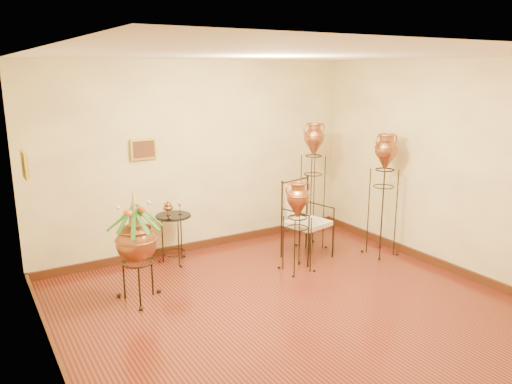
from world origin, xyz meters
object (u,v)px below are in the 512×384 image
amphora_mid (383,194)px  planter_urn (136,238)px  side_table (174,238)px  amphora_tall (313,185)px  armchair (308,220)px

amphora_mid → planter_urn: size_ratio=1.31×
amphora_mid → side_table: 3.06m
side_table → amphora_tall: bearing=-13.7°
armchair → amphora_tall: bearing=32.3°
amphora_tall → amphora_mid: size_ratio=1.06×
amphora_tall → side_table: 2.19m
amphora_mid → armchair: bearing=156.1°
amphora_mid → planter_urn: (-3.55, 0.35, -0.14)m
planter_urn → side_table: size_ratio=1.56×
armchair → side_table: bearing=142.2°
planter_urn → side_table: bearing=48.1°
amphora_mid → armchair: (-1.01, 0.45, -0.35)m
amphora_tall → amphora_mid: (0.70, -0.76, -0.07)m
amphora_mid → side_table: (-2.73, 1.26, -0.55)m
planter_urn → armchair: size_ratio=1.22×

